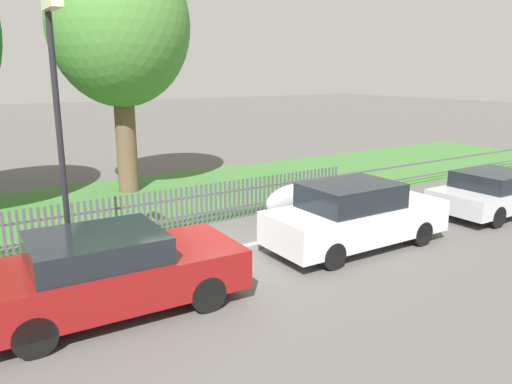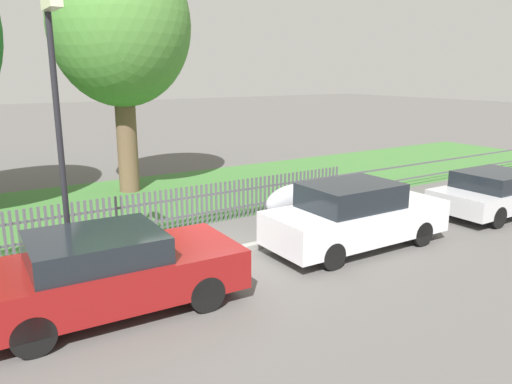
% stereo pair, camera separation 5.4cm
% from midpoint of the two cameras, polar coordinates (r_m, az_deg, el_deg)
% --- Properties ---
extents(ground_plane, '(120.00, 120.00, 0.00)m').
position_cam_midpoint_polar(ground_plane, '(10.77, -4.59, -7.65)').
color(ground_plane, '#565451').
extents(kerb_stone, '(39.80, 0.20, 0.12)m').
position_cam_midpoint_polar(kerb_stone, '(10.83, -4.86, -7.19)').
color(kerb_stone, gray).
rests_on(kerb_stone, ground).
extents(grass_strip, '(39.80, 6.67, 0.01)m').
position_cam_midpoint_polar(grass_strip, '(15.78, -14.53, -1.13)').
color(grass_strip, '#3D7033').
rests_on(grass_strip, ground).
extents(park_fence, '(39.80, 0.05, 1.07)m').
position_cam_midpoint_polar(park_fence, '(12.63, -9.78, -2.03)').
color(park_fence, '#4C4C51').
rests_on(park_fence, ground).
extents(parked_car_black_saloon, '(4.36, 2.02, 1.38)m').
position_cam_midpoint_polar(parked_car_black_saloon, '(8.63, -16.38, -8.63)').
color(parked_car_black_saloon, maroon).
rests_on(parked_car_black_saloon, ground).
extents(parked_car_navy_estate, '(4.33, 1.71, 1.51)m').
position_cam_midpoint_polar(parked_car_navy_estate, '(11.42, 11.41, -2.67)').
color(parked_car_navy_estate, silver).
rests_on(parked_car_navy_estate, ground).
extents(parked_car_red_compact, '(4.01, 1.83, 1.22)m').
position_cam_midpoint_polar(parked_car_red_compact, '(15.44, 25.92, -0.01)').
color(parked_car_red_compact, '#BCBCC1').
rests_on(parked_car_red_compact, ground).
extents(covered_motorcycle, '(1.94, 0.76, 1.10)m').
position_cam_midpoint_polar(covered_motorcycle, '(12.93, 4.61, -0.92)').
color(covered_motorcycle, black).
rests_on(covered_motorcycle, ground).
extents(tree_mid_park, '(4.39, 4.39, 7.83)m').
position_cam_midpoint_polar(tree_mid_park, '(16.85, -15.18, 17.76)').
color(tree_mid_park, brown).
rests_on(tree_mid_park, ground).
extents(street_lamp, '(0.20, 0.79, 5.07)m').
position_cam_midpoint_polar(street_lamp, '(9.52, -21.52, 8.76)').
color(street_lamp, black).
rests_on(street_lamp, ground).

